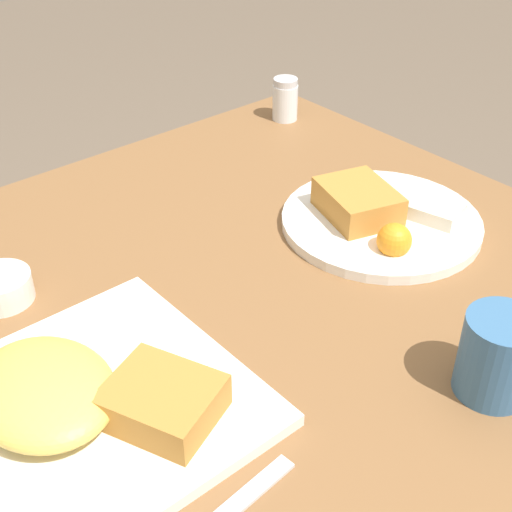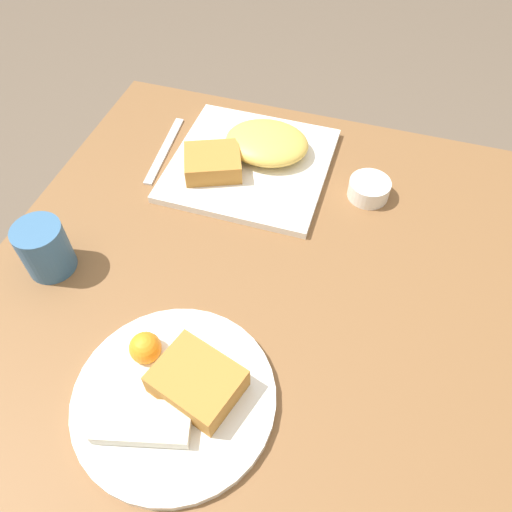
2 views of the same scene
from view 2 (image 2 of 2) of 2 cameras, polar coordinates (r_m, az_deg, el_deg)
name	(u,v)px [view 2 (image 2 of 2)]	position (r m, az deg, el deg)	size (l,w,h in m)	color
ground_plane	(250,433)	(1.43, -0.72, -19.62)	(8.00, 8.00, 0.00)	brown
dining_table	(246,310)	(0.86, -1.14, -6.16)	(0.82, 0.89, 0.72)	brown
plate_square_near	(252,156)	(0.95, -0.49, 11.38)	(0.29, 0.29, 0.06)	white
plate_oval_far	(176,393)	(0.68, -9.18, -15.23)	(0.27, 0.27, 0.05)	white
sauce_ramekin	(369,188)	(0.91, 12.80, 7.53)	(0.07, 0.07, 0.03)	white
butter_knife	(165,150)	(1.01, -10.40, 11.85)	(0.03, 0.20, 0.00)	silver
coffee_mug	(45,249)	(0.83, -23.01, 0.79)	(0.07, 0.07, 0.09)	#386693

